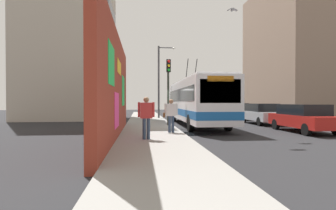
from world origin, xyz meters
The scene contains 15 objects.
ground_plane centered at (0.00, 0.00, 0.00)m, with size 80.00×80.00×0.00m, color #232326.
sidewalk_slab centered at (0.00, 1.60, 0.07)m, with size 48.00×3.20×0.15m, color gray.
graffiti_wall centered at (-4.55, 3.35, 2.41)m, with size 12.90×0.32×4.82m.
building_far_left centered at (10.78, 9.20, 8.60)m, with size 8.34×8.32×17.20m.
building_far_right centered at (14.68, -17.00, 7.92)m, with size 13.82×8.63×15.84m.
city_bus centered at (2.21, -1.80, 1.81)m, with size 12.53×2.52×5.04m.
parked_car_red centered at (-2.73, -7.00, 0.84)m, with size 4.81×1.87×1.58m.
parked_car_silver centered at (2.76, -7.00, 0.83)m, with size 4.64×1.83×1.58m.
parked_car_navy centered at (8.54, -7.00, 0.84)m, with size 4.80×1.94×1.58m.
parked_car_white centered at (14.77, -7.00, 0.83)m, with size 4.05×1.91×1.58m.
pedestrian_near_wall centered at (-5.90, 1.95, 1.21)m, with size 0.24×0.71×1.79m.
pedestrian_at_curb centered at (-3.47, 0.64, 1.16)m, with size 0.23×0.76×1.71m.
traffic_light centered at (0.71, 0.35, 3.10)m, with size 0.49×0.28×4.39m.
street_lamp centered at (8.98, 0.28, 4.10)m, with size 0.44×1.67×6.92m.
curbside_puddle centered at (-2.88, -0.60, 0.00)m, with size 2.08×2.08×0.00m, color black.
Camera 1 is at (-17.51, 2.19, 1.75)m, focal length 29.47 mm.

